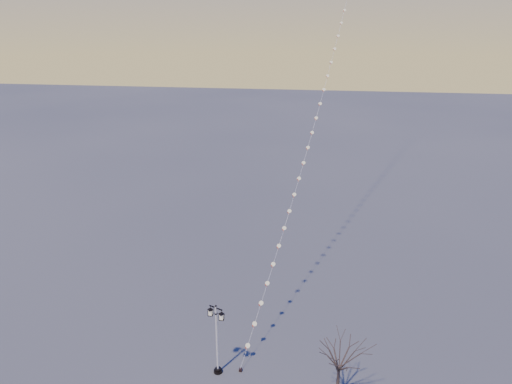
# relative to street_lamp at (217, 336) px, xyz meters

# --- Properties ---
(ground) EXTENTS (300.00, 300.00, 0.00)m
(ground) POSITION_rel_street_lamp_xyz_m (1.40, -0.13, -2.94)
(ground) COLOR #494A4A
(ground) RESTS_ON ground
(street_lamp) EXTENTS (1.28, 0.81, 5.32)m
(street_lamp) POSITION_rel_street_lamp_xyz_m (0.00, 0.00, 0.00)
(street_lamp) COLOR black
(street_lamp) RESTS_ON ground
(bare_tree) EXTENTS (2.59, 2.59, 4.31)m
(bare_tree) POSITION_rel_street_lamp_xyz_m (7.94, -0.88, 0.04)
(bare_tree) COLOR #362A24
(bare_tree) RESTS_ON ground
(kite_train) EXTENTS (10.96, 50.30, 46.15)m
(kite_train) POSITION_rel_street_lamp_xyz_m (6.67, 25.18, 20.05)
(kite_train) COLOR black
(kite_train) RESTS_ON ground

